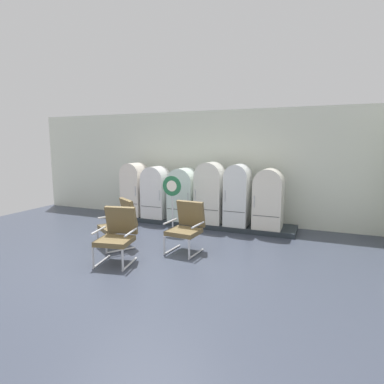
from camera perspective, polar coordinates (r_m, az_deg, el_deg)
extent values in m
cube|color=#373E4D|center=(6.25, -9.29, -12.38)|extent=(12.00, 10.00, 0.05)
cube|color=silver|center=(9.17, 2.57, 4.65)|extent=(11.76, 0.12, 3.14)
cube|color=#47443F|center=(9.16, 2.62, 12.29)|extent=(11.76, 0.07, 0.06)
cube|color=#262E34|center=(8.82, 1.10, -5.44)|extent=(5.24, 0.95, 0.12)
cube|color=silver|center=(9.46, -10.34, -0.38)|extent=(0.60, 0.63, 1.25)
cylinder|color=silver|center=(9.38, -10.44, 3.38)|extent=(0.60, 0.62, 0.60)
cube|color=#383838|center=(9.23, -11.37, -2.05)|extent=(0.55, 0.01, 0.01)
cylinder|color=silver|center=(9.03, -10.22, 0.16)|extent=(0.02, 0.02, 0.28)
cube|color=white|center=(9.09, -6.55, -1.06)|extent=(0.68, 0.60, 1.12)
cylinder|color=white|center=(9.01, -6.61, 2.46)|extent=(0.68, 0.59, 0.68)
cube|color=#383838|center=(8.86, -7.47, -2.65)|extent=(0.63, 0.01, 0.01)
cylinder|color=silver|center=(8.66, -5.93, -0.63)|extent=(0.02, 0.02, 0.28)
cube|color=silver|center=(8.75, -1.61, -1.50)|extent=(0.71, 0.66, 1.09)
cylinder|color=silver|center=(8.67, -1.62, 2.04)|extent=(0.71, 0.65, 0.71)
cube|color=#383838|center=(8.49, -2.52, -3.17)|extent=(0.65, 0.01, 0.01)
cylinder|color=silver|center=(8.30, -0.73, -1.14)|extent=(0.02, 0.02, 0.28)
cube|color=silver|center=(8.42, 3.25, -1.31)|extent=(0.71, 0.60, 1.26)
cylinder|color=silver|center=(8.33, 3.29, 2.97)|extent=(0.71, 0.59, 0.71)
cube|color=#383838|center=(8.18, 2.54, -3.22)|extent=(0.65, 0.01, 0.01)
cylinder|color=silver|center=(8.20, 0.59, -0.48)|extent=(0.02, 0.02, 0.28)
cube|color=white|center=(8.23, 8.20, -1.53)|extent=(0.59, 0.66, 1.28)
cylinder|color=white|center=(8.15, 8.30, 2.91)|extent=(0.59, 0.65, 0.59)
cube|color=#383838|center=(7.96, 7.57, -3.56)|extent=(0.55, 0.01, 0.01)
cylinder|color=silver|center=(7.94, 5.95, -0.74)|extent=(0.02, 0.02, 0.28)
cube|color=silver|center=(8.09, 13.60, -2.38)|extent=(0.70, 0.64, 1.14)
cylinder|color=silver|center=(8.00, 13.75, 1.64)|extent=(0.70, 0.63, 0.70)
cube|color=#383838|center=(7.81, 13.18, -4.29)|extent=(0.64, 0.01, 0.01)
cylinder|color=silver|center=(7.78, 11.16, -1.70)|extent=(0.02, 0.02, 0.28)
cylinder|color=silver|center=(7.33, -14.38, -8.98)|extent=(0.39, 0.55, 0.04)
cylinder|color=silver|center=(7.19, -16.70, -7.87)|extent=(0.06, 0.06, 0.38)
cylinder|color=silver|center=(6.83, -12.76, -10.25)|extent=(0.39, 0.55, 0.04)
cylinder|color=silver|center=(6.67, -15.24, -9.09)|extent=(0.06, 0.06, 0.38)
cube|color=brown|center=(6.96, -13.72, -6.30)|extent=(0.82, 0.82, 0.09)
cube|color=brown|center=(6.99, -11.42, -3.46)|extent=(0.60, 0.49, 0.55)
cylinder|color=silver|center=(7.21, -14.66, -4.31)|extent=(0.32, 0.45, 0.04)
cylinder|color=silver|center=(6.62, -12.82, -5.38)|extent=(0.32, 0.45, 0.04)
cylinder|color=silver|center=(6.72, -3.61, -10.36)|extent=(0.10, 0.64, 0.04)
cylinder|color=silver|center=(6.42, -5.02, -9.53)|extent=(0.04, 0.04, 0.38)
cylinder|color=silver|center=(6.46, 0.75, -11.12)|extent=(0.10, 0.64, 0.04)
cylinder|color=silver|center=(6.15, -0.52, -10.32)|extent=(0.04, 0.04, 0.38)
cube|color=brown|center=(6.46, -1.49, -7.22)|extent=(0.65, 0.63, 0.09)
cube|color=brown|center=(6.65, -0.20, -3.92)|extent=(0.62, 0.24, 0.55)
cylinder|color=silver|center=(6.57, -3.95, -5.30)|extent=(0.08, 0.52, 0.04)
cylinder|color=silver|center=(6.27, 1.07, -5.96)|extent=(0.08, 0.52, 0.04)
cylinder|color=silver|center=(6.29, -16.03, -12.02)|extent=(0.16, 0.63, 0.04)
cylinder|color=silver|center=(5.98, -17.45, -11.27)|extent=(0.05, 0.05, 0.38)
cylinder|color=silver|center=(6.06, -11.19, -12.65)|extent=(0.16, 0.63, 0.04)
cylinder|color=silver|center=(5.74, -12.43, -11.92)|extent=(0.05, 0.05, 0.38)
cube|color=brown|center=(6.04, -13.80, -8.61)|extent=(0.70, 0.68, 0.09)
cube|color=brown|center=(6.22, -12.67, -4.99)|extent=(0.63, 0.29, 0.55)
cylinder|color=silver|center=(6.13, -16.58, -6.67)|extent=(0.13, 0.52, 0.04)
cylinder|color=silver|center=(5.86, -11.02, -7.17)|extent=(0.13, 0.52, 0.04)
cylinder|color=#2D2D30|center=(7.99, -3.50, -7.29)|extent=(0.32, 0.32, 0.03)
cylinder|color=silver|center=(7.84, -3.54, -3.09)|extent=(0.04, 0.04, 1.16)
cylinder|color=#226640|center=(7.72, -3.67, 1.10)|extent=(0.49, 0.02, 0.49)
cylinder|color=white|center=(7.71, -3.71, 1.09)|extent=(0.27, 0.00, 0.27)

